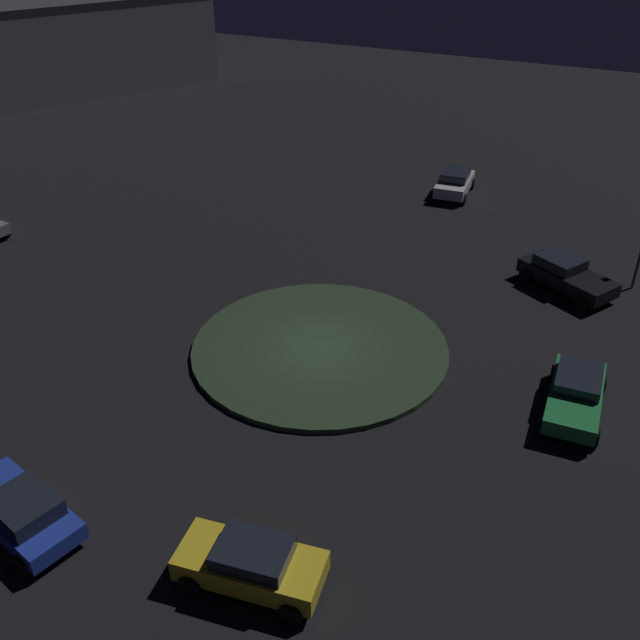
{
  "coord_description": "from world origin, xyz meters",
  "views": [
    {
      "loc": [
        21.71,
        10.71,
        16.5
      ],
      "look_at": [
        0.0,
        0.0,
        1.48
      ],
      "focal_mm": 39.62,
      "sensor_mm": 36.0,
      "label": 1
    }
  ],
  "objects": [
    {
      "name": "car_blue",
      "position": [
        12.42,
        -3.74,
        0.73
      ],
      "size": [
        2.84,
        4.64,
        1.43
      ],
      "rotation": [
        0.0,
        0.0,
        4.47
      ],
      "color": "#1E38A5",
      "rests_on": "ground_plane"
    },
    {
      "name": "car_black",
      "position": [
        -9.83,
        8.1,
        0.78
      ],
      "size": [
        3.86,
        4.88,
        1.52
      ],
      "rotation": [
        0.0,
        0.0,
        1.06
      ],
      "color": "black",
      "rests_on": "ground_plane"
    },
    {
      "name": "car_yellow",
      "position": [
        11.07,
        3.37,
        0.77
      ],
      "size": [
        2.45,
        4.24,
        1.46
      ],
      "rotation": [
        0.0,
        0.0,
        -1.42
      ],
      "color": "gold",
      "rests_on": "ground_plane"
    },
    {
      "name": "store_building",
      "position": [
        -26.11,
        -43.29,
        3.94
      ],
      "size": [
        35.81,
        26.55,
        7.88
      ],
      "rotation": [
        0.0,
        0.0,
        5.83
      ],
      "color": "#8C939E",
      "rests_on": "ground_plane"
    },
    {
      "name": "car_silver",
      "position": [
        -19.16,
        -0.18,
        0.78
      ],
      "size": [
        4.05,
        2.34,
        1.49
      ],
      "rotation": [
        0.0,
        0.0,
        6.38
      ],
      "color": "silver",
      "rests_on": "ground_plane"
    },
    {
      "name": "ground_plane",
      "position": [
        0.0,
        0.0,
        0.0
      ],
      "size": [
        118.91,
        118.91,
        0.0
      ],
      "primitive_type": "plane",
      "color": "black"
    },
    {
      "name": "car_green",
      "position": [
        -0.63,
        10.04,
        0.74
      ],
      "size": [
        4.47,
        2.25,
        1.37
      ],
      "rotation": [
        0.0,
        0.0,
        0.06
      ],
      "color": "#1E7238",
      "rests_on": "ground_plane"
    },
    {
      "name": "roundabout_island",
      "position": [
        0.0,
        0.0,
        0.11
      ],
      "size": [
        10.6,
        10.6,
        0.23
      ],
      "primitive_type": "cylinder",
      "color": "#263823",
      "rests_on": "ground_plane"
    }
  ]
}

